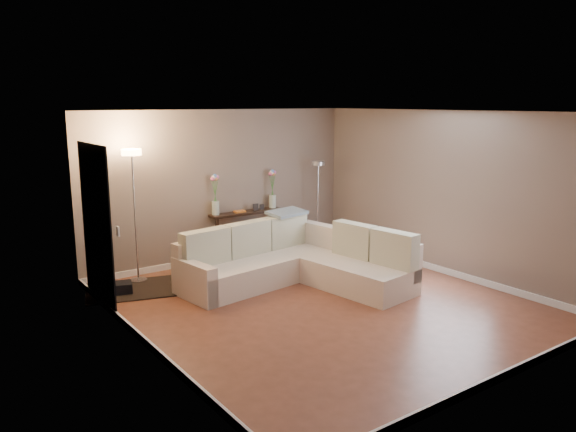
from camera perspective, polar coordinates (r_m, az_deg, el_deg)
floor at (r=7.82m, az=3.45°, el=-8.92°), size 5.00×5.50×0.01m
ceiling at (r=7.33m, az=3.70°, el=10.56°), size 5.00×5.50×0.01m
wall_back at (r=9.73m, az=-6.73°, el=3.04°), size 5.00×0.02×2.60m
wall_front at (r=5.66m, az=21.50°, el=-3.91°), size 5.00×0.02×2.60m
wall_left at (r=6.23m, az=-14.68°, el=-2.09°), size 0.02×5.50×2.60m
wall_right at (r=9.23m, az=15.77°, el=2.22°), size 0.02×5.50×2.60m
baseboard_back at (r=9.97m, az=-6.49°, el=-4.10°), size 5.00×0.03×0.10m
baseboard_front at (r=6.11m, az=20.40°, el=-15.25°), size 5.00×0.03×0.10m
baseboard_left at (r=6.64m, az=-13.91°, el=-12.61°), size 0.03×5.50×0.10m
baseboard_right at (r=9.49m, az=15.26°, el=-5.26°), size 0.03×5.50×0.10m
doorway at (r=7.86m, az=-18.87°, el=-1.04°), size 0.02×1.20×2.20m
switch_plate at (r=7.04m, az=-16.90°, el=-1.49°), size 0.02×0.08×0.12m
sectional_sofa at (r=8.56m, az=0.57°, el=-4.65°), size 2.90×2.58×0.91m
throw_blanket at (r=9.18m, az=-0.11°, el=0.36°), size 0.71×0.49×0.09m
console_table at (r=9.94m, az=-4.77°, el=-1.61°), size 1.37×0.40×0.83m
leaning_mirror at (r=9.99m, az=-4.91°, el=2.75°), size 0.96×0.07×0.75m
table_decor at (r=9.86m, az=-4.29°, el=0.58°), size 0.58×0.13×0.14m
flower_vase_left at (r=9.58m, az=-7.40°, el=1.82°), size 0.16×0.13×0.71m
flower_vase_right at (r=10.14m, az=-1.59°, el=2.45°), size 0.16×0.13×0.71m
floor_lamp_lit at (r=8.71m, az=-15.43°, el=2.63°), size 0.36×0.36×2.04m
floor_lamp_unlit at (r=10.48m, az=3.07°, el=2.94°), size 0.30×0.30×1.64m
charcoal_rug at (r=8.65m, az=-15.46°, el=-7.19°), size 1.56×1.33×0.02m
black_bag at (r=8.53m, az=-16.82°, el=-7.31°), size 0.44×0.36×0.24m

